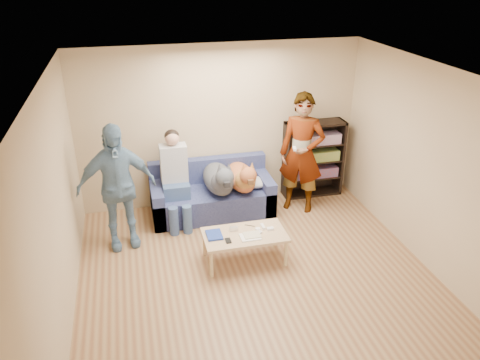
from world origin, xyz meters
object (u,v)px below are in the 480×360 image
object	(u,v)px
dog_gray	(219,179)
bookshelf	(313,157)
notebook_blue	(214,235)
sofa	(211,196)
person_standing_left	(117,187)
person_standing_right	(302,154)
coffee_table	(245,237)
camera_silver	(234,229)
person_seated	(175,175)
dog_tan	(242,177)

from	to	relation	value
dog_gray	bookshelf	bearing A→B (deg)	13.89
notebook_blue	bookshelf	bearing A→B (deg)	38.78
sofa	person_standing_left	bearing A→B (deg)	-156.14
sofa	person_standing_right	bearing A→B (deg)	-8.71
person_standing_left	coffee_table	bearing A→B (deg)	-35.65
notebook_blue	camera_silver	bearing A→B (deg)	14.04
person_standing_right	person_standing_left	bearing A→B (deg)	-139.49
person_standing_left	sofa	world-z (taller)	person_standing_left
person_seated	person_standing_left	bearing A→B (deg)	-149.48
person_standing_left	notebook_blue	world-z (taller)	person_standing_left
dog_gray	coffee_table	bearing A→B (deg)	-86.35
bookshelf	person_standing_right	bearing A→B (deg)	-130.97
person_seated	camera_silver	bearing A→B (deg)	-62.28
person_seated	dog_tan	distance (m)	1.04
coffee_table	bookshelf	size ratio (longest dim) A/B	0.85
notebook_blue	camera_silver	xyz separation A→B (m)	(0.28, 0.07, 0.01)
camera_silver	person_standing_left	bearing A→B (deg)	154.69
person_standing_right	coffee_table	world-z (taller)	person_standing_right
dog_gray	coffee_table	world-z (taller)	dog_gray
person_standing_right	bookshelf	bearing A→B (deg)	81.31
person_seated	dog_gray	world-z (taller)	person_seated
dog_gray	person_standing_right	bearing A→B (deg)	-1.27
person_standing_left	person_standing_right	bearing A→B (deg)	-0.27
person_standing_left	camera_silver	world-z (taller)	person_standing_left
notebook_blue	dog_tan	size ratio (longest dim) A/B	0.22
person_standing_right	sofa	size ratio (longest dim) A/B	1.01
person_standing_left	dog_tan	world-z (taller)	person_standing_left
person_seated	dog_gray	bearing A→B (deg)	-5.15
person_standing_right	camera_silver	xyz separation A→B (m)	(-1.35, -1.10, -0.52)
camera_silver	sofa	size ratio (longest dim) A/B	0.06
person_standing_left	camera_silver	xyz separation A→B (m)	(1.47, -0.70, -0.46)
person_standing_left	notebook_blue	bearing A→B (deg)	-41.24
notebook_blue	bookshelf	size ratio (longest dim) A/B	0.20
camera_silver	sofa	distance (m)	1.33
sofa	coffee_table	size ratio (longest dim) A/B	1.73
person_standing_left	bookshelf	xyz separation A→B (m)	(3.21, 0.86, -0.23)
camera_silver	dog_gray	world-z (taller)	dog_gray
person_standing_left	coffee_table	size ratio (longest dim) A/B	1.65
camera_silver	bookshelf	xyz separation A→B (m)	(1.74, 1.55, 0.23)
dog_tan	person_standing_right	bearing A→B (deg)	-2.01
person_standing_right	dog_tan	xyz separation A→B (m)	(-0.95, 0.03, -0.32)
dog_tan	coffee_table	distance (m)	1.32
person_standing_right	person_seated	distance (m)	1.99
person_standing_right	coffee_table	distance (m)	1.83
person_standing_left	sofa	distance (m)	1.66
person_standing_left	bookshelf	size ratio (longest dim) A/B	1.39
coffee_table	camera_silver	bearing A→B (deg)	135.00
camera_silver	person_seated	xyz separation A→B (m)	(-0.63, 1.19, 0.33)
dog_tan	camera_silver	bearing A→B (deg)	-109.39
person_seated	sofa	bearing A→B (deg)	12.59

